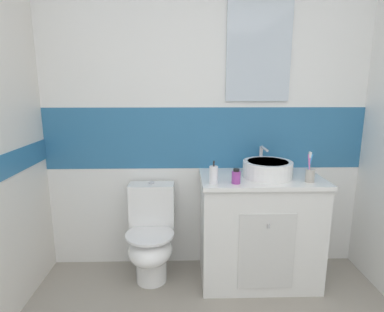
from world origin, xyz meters
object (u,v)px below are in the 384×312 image
toilet (151,237)px  lotion_bottle_short (236,177)px  toothbrush_cup (310,174)px  sink_basin (267,168)px  soap_dispenser (214,175)px

toilet → lotion_bottle_short: size_ratio=7.17×
toothbrush_cup → lotion_bottle_short: size_ratio=2.06×
sink_basin → lotion_bottle_short: sink_basin is taller
sink_basin → lotion_bottle_short: 0.31m
soap_dispenser → lotion_bottle_short: (0.16, 0.00, -0.01)m
toilet → toothbrush_cup: (1.15, -0.17, 0.56)m
toilet → lotion_bottle_short: bearing=-16.9°
lotion_bottle_short → toilet: bearing=163.1°
sink_basin → toilet: size_ratio=0.54×
toilet → toothbrush_cup: 1.29m
toilet → soap_dispenser: (0.47, -0.19, 0.56)m
toothbrush_cup → soap_dispenser: toothbrush_cup is taller
soap_dispenser → lotion_bottle_short: soap_dispenser is taller
toilet → lotion_bottle_short: (0.63, -0.19, 0.54)m
sink_basin → toothbrush_cup: size_ratio=1.87×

